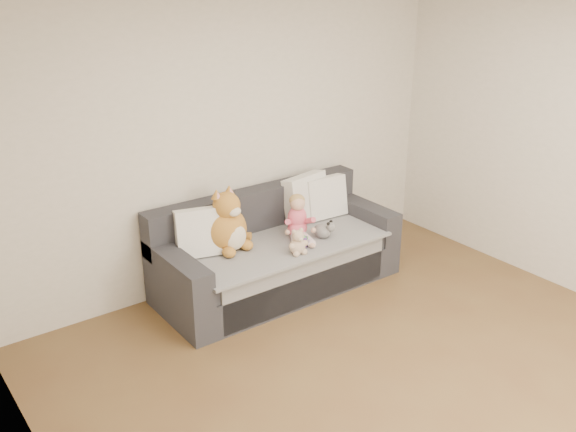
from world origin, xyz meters
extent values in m
plane|color=brown|center=(0.00, 0.00, 0.00)|extent=(5.00, 5.00, 0.00)
plane|color=white|center=(0.00, 0.00, 2.60)|extent=(5.00, 5.00, 0.00)
plane|color=beige|center=(0.00, 2.50, 1.30)|extent=(4.50, 0.00, 4.50)
plane|color=beige|center=(-2.25, 0.00, 1.30)|extent=(0.00, 5.00, 5.00)
cube|color=#27272B|center=(0.14, 2.02, 0.15)|extent=(2.20, 0.90, 0.30)
cube|color=#27272B|center=(0.14, 1.99, 0.38)|extent=(1.90, 0.80, 0.15)
cube|color=#27272B|center=(0.14, 2.37, 0.65)|extent=(2.20, 0.20, 0.40)
cube|color=#27272B|center=(-0.86, 2.02, 0.45)|extent=(0.20, 0.90, 0.30)
cube|color=#27272B|center=(1.14, 2.02, 0.45)|extent=(0.20, 0.90, 0.30)
cube|color=gray|center=(0.14, 1.97, 0.46)|extent=(1.85, 0.88, 0.02)
cube|color=gray|center=(0.14, 1.58, 0.23)|extent=(1.70, 0.02, 0.41)
cube|color=silver|center=(-0.54, 2.16, 0.67)|extent=(0.48, 0.31, 0.42)
cube|color=silver|center=(0.64, 2.25, 0.69)|extent=(0.51, 0.30, 0.45)
cube|color=silver|center=(0.83, 2.20, 0.67)|extent=(0.44, 0.21, 0.41)
ellipsoid|color=#ED538E|center=(0.33, 1.99, 0.55)|extent=(0.19, 0.16, 0.16)
ellipsoid|color=#ED538E|center=(0.33, 1.99, 0.65)|extent=(0.18, 0.15, 0.20)
ellipsoid|color=#DBAA8C|center=(0.33, 1.98, 0.79)|extent=(0.14, 0.14, 0.14)
ellipsoid|color=tan|center=(0.34, 2.00, 0.81)|extent=(0.14, 0.14, 0.11)
cylinder|color=#ED538E|center=(0.23, 1.97, 0.64)|extent=(0.16, 0.17, 0.12)
cylinder|color=#ED538E|center=(0.39, 1.90, 0.64)|extent=(0.07, 0.19, 0.12)
ellipsoid|color=#DBAA8C|center=(0.17, 1.92, 0.57)|extent=(0.05, 0.05, 0.05)
ellipsoid|color=#DBAA8C|center=(0.38, 1.82, 0.57)|extent=(0.05, 0.05, 0.05)
cylinder|color=#E5B2C6|center=(0.21, 1.86, 0.51)|extent=(0.19, 0.24, 0.08)
cylinder|color=#E5B2C6|center=(0.31, 1.81, 0.51)|extent=(0.14, 0.25, 0.08)
ellipsoid|color=#DBAA8C|center=(0.15, 1.76, 0.50)|extent=(0.05, 0.08, 0.04)
ellipsoid|color=#DBAA8C|center=(0.28, 1.70, 0.50)|extent=(0.05, 0.08, 0.04)
ellipsoid|color=#AB7226|center=(-0.33, 2.14, 0.65)|extent=(0.38, 0.33, 0.40)
ellipsoid|color=beige|center=(-0.30, 2.01, 0.62)|extent=(0.20, 0.09, 0.22)
ellipsoid|color=#AB7226|center=(-0.32, 2.11, 0.88)|extent=(0.23, 0.23, 0.23)
ellipsoid|color=beige|center=(-0.30, 2.01, 0.85)|extent=(0.11, 0.07, 0.08)
cone|color=#AB7226|center=(-0.40, 2.14, 0.99)|extent=(0.11, 0.11, 0.08)
cone|color=pink|center=(-0.39, 2.12, 0.99)|extent=(0.07, 0.07, 0.05)
cone|color=#AB7226|center=(-0.26, 2.16, 0.99)|extent=(0.11, 0.11, 0.08)
cone|color=pink|center=(-0.26, 2.15, 0.99)|extent=(0.07, 0.07, 0.05)
ellipsoid|color=#AB7226|center=(-0.40, 1.97, 0.52)|extent=(0.11, 0.13, 0.09)
ellipsoid|color=#AB7226|center=(-0.20, 2.01, 0.52)|extent=(0.11, 0.13, 0.09)
cylinder|color=#AB7226|center=(-0.16, 2.22, 0.51)|extent=(0.22, 0.24, 0.09)
ellipsoid|color=tan|center=(0.11, 1.69, 0.54)|extent=(0.14, 0.12, 0.14)
ellipsoid|color=tan|center=(0.11, 1.68, 0.64)|extent=(0.10, 0.10, 0.10)
ellipsoid|color=tan|center=(0.07, 1.69, 0.68)|extent=(0.04, 0.04, 0.04)
ellipsoid|color=tan|center=(0.15, 1.69, 0.68)|extent=(0.04, 0.04, 0.04)
ellipsoid|color=beige|center=(0.11, 1.64, 0.63)|extent=(0.04, 0.04, 0.04)
ellipsoid|color=tan|center=(0.04, 1.68, 0.56)|extent=(0.05, 0.05, 0.05)
ellipsoid|color=tan|center=(0.17, 1.67, 0.56)|extent=(0.05, 0.05, 0.05)
ellipsoid|color=tan|center=(0.07, 1.65, 0.50)|extent=(0.06, 0.06, 0.06)
ellipsoid|color=tan|center=(0.15, 1.64, 0.50)|extent=(0.06, 0.06, 0.06)
ellipsoid|color=white|center=(0.49, 1.83, 0.53)|extent=(0.14, 0.18, 0.13)
ellipsoid|color=white|center=(0.53, 1.75, 0.59)|extent=(0.08, 0.08, 0.08)
ellipsoid|color=black|center=(0.50, 1.76, 0.63)|extent=(0.03, 0.03, 0.03)
ellipsoid|color=black|center=(0.55, 1.78, 0.63)|extent=(0.03, 0.03, 0.03)
cylinder|color=#663796|center=(0.23, 1.77, 0.52)|extent=(0.07, 0.07, 0.09)
cone|color=green|center=(0.23, 1.77, 0.58)|extent=(0.07, 0.07, 0.04)
cylinder|color=green|center=(0.18, 1.77, 0.53)|extent=(0.02, 0.02, 0.06)
cylinder|color=green|center=(0.28, 1.77, 0.53)|extent=(0.02, 0.02, 0.06)
camera|label=1|loc=(-2.87, -2.22, 2.82)|focal=40.00mm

